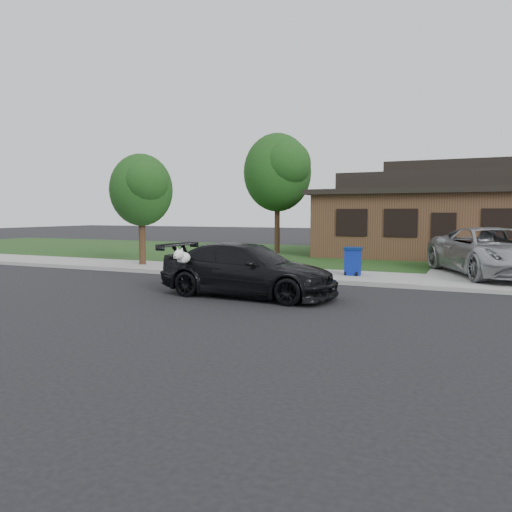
% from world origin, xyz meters
% --- Properties ---
extents(ground, '(120.00, 120.00, 0.00)m').
position_xyz_m(ground, '(0.00, 0.00, 0.00)').
color(ground, black).
rests_on(ground, ground).
extents(sidewalk, '(60.00, 3.00, 0.12)m').
position_xyz_m(sidewalk, '(0.00, 5.00, 0.06)').
color(sidewalk, gray).
rests_on(sidewalk, ground).
extents(curb, '(60.00, 0.12, 0.12)m').
position_xyz_m(curb, '(0.00, 3.50, 0.06)').
color(curb, gray).
rests_on(curb, ground).
extents(lawn, '(60.00, 13.00, 0.13)m').
position_xyz_m(lawn, '(0.00, 13.00, 0.07)').
color(lawn, '#193814').
rests_on(lawn, ground).
extents(driveway, '(4.50, 13.00, 0.14)m').
position_xyz_m(driveway, '(6.00, 10.00, 0.07)').
color(driveway, gray).
rests_on(driveway, ground).
extents(sedan, '(5.06, 2.48, 1.44)m').
position_xyz_m(sedan, '(-0.37, 0.33, 0.72)').
color(sedan, black).
rests_on(sedan, ground).
extents(minivan, '(4.82, 6.50, 1.64)m').
position_xyz_m(minivan, '(5.82, 6.74, 0.96)').
color(minivan, '#A1A4A8').
rests_on(minivan, driveway).
extents(recycling_bin, '(0.64, 0.66, 0.97)m').
position_xyz_m(recycling_bin, '(1.42, 5.17, 0.61)').
color(recycling_bin, navy).
rests_on(recycling_bin, sidewalk).
extents(house, '(12.60, 8.60, 4.65)m').
position_xyz_m(house, '(4.00, 15.00, 2.13)').
color(house, '#422B1C').
rests_on(house, ground).
extents(tree_0, '(3.78, 3.60, 6.34)m').
position_xyz_m(tree_0, '(-4.34, 12.88, 4.48)').
color(tree_0, '#332114').
rests_on(tree_0, ground).
extents(tree_2, '(2.73, 2.60, 4.59)m').
position_xyz_m(tree_2, '(-7.38, 5.11, 3.27)').
color(tree_2, '#332114').
rests_on(tree_2, ground).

